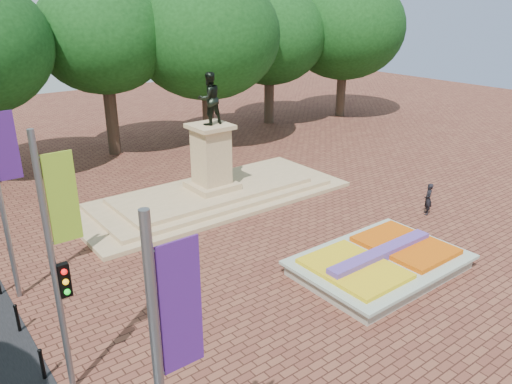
# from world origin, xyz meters

# --- Properties ---
(ground) EXTENTS (90.00, 90.00, 0.00)m
(ground) POSITION_xyz_m (0.00, 0.00, 0.00)
(ground) COLOR brown
(ground) RESTS_ON ground
(flower_bed) EXTENTS (6.30, 4.30, 0.91)m
(flower_bed) POSITION_xyz_m (1.03, -2.00, 0.38)
(flower_bed) COLOR gray
(flower_bed) RESTS_ON ground
(monument) EXTENTS (14.00, 6.00, 6.40)m
(monument) POSITION_xyz_m (0.00, 8.00, 0.88)
(monument) COLOR tan
(monument) RESTS_ON ground
(tree_row_back) EXTENTS (44.80, 8.80, 10.43)m
(tree_row_back) POSITION_xyz_m (2.33, 18.00, 6.67)
(tree_row_back) COLOR #32231B
(tree_row_back) RESTS_ON ground
(banner_poles) EXTENTS (0.88, 11.17, 7.00)m
(banner_poles) POSITION_xyz_m (-10.08, -1.31, 3.88)
(banner_poles) COLOR slate
(banner_poles) RESTS_ON ground
(pedestrian) EXTENTS (0.66, 0.65, 1.53)m
(pedestrian) POSITION_xyz_m (7.05, 0.14, 0.76)
(pedestrian) COLOR black
(pedestrian) RESTS_ON ground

